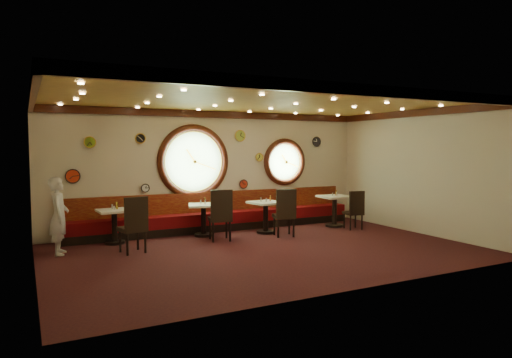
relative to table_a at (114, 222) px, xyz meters
name	(u,v)px	position (x,y,z in m)	size (l,w,h in m)	color
floor	(267,251)	(2.79, -2.25, -0.50)	(9.00, 6.00, 0.00)	black
ceiling	(267,101)	(2.79, -2.25, 2.70)	(9.00, 6.00, 0.02)	gold
wall_back	(215,170)	(2.79, 0.75, 1.10)	(9.00, 0.02, 3.20)	beige
wall_front	(359,188)	(2.79, -5.25, 1.10)	(9.00, 0.02, 3.20)	beige
wall_left	(32,185)	(-1.71, -2.25, 1.10)	(0.02, 6.00, 3.20)	beige
wall_right	(420,172)	(7.29, -2.25, 1.10)	(0.02, 6.00, 3.20)	beige
molding_back	(215,114)	(2.79, 0.70, 2.61)	(9.00, 0.10, 0.18)	#37140A
molding_front	(359,90)	(2.79, -5.20, 2.61)	(9.00, 0.10, 0.18)	#37140A
molding_left	(33,94)	(-1.66, -2.25, 2.61)	(0.10, 6.00, 0.18)	#37140A
molding_right	(420,113)	(7.24, -2.25, 2.61)	(0.10, 6.00, 0.18)	#37140A
banquette_base	(219,227)	(2.79, 0.47, -0.40)	(8.00, 0.55, 0.20)	black
banquette_seat	(219,217)	(2.79, 0.47, -0.15)	(8.00, 0.55, 0.30)	#5D070D
banquette_back	(216,202)	(2.79, 0.69, 0.25)	(8.00, 0.10, 0.55)	#5F070E
porthole_left_glass	(193,162)	(2.19, 0.75, 1.35)	(1.66, 1.66, 0.02)	#93D47F
porthole_left_frame	(194,162)	(2.19, 0.73, 1.35)	(1.98, 1.98, 0.18)	#37140A
porthole_left_ring	(194,162)	(2.19, 0.70, 1.35)	(1.61, 1.61, 0.03)	gold
porthole_right_glass	(284,162)	(4.99, 0.75, 1.30)	(1.10, 1.10, 0.02)	#93D47F
porthole_right_frame	(285,162)	(4.99, 0.73, 1.30)	(1.38, 1.38, 0.18)	#37140A
porthole_right_ring	(285,162)	(4.99, 0.70, 1.30)	(1.09, 1.09, 0.03)	gold
wall_clock_0	(140,138)	(0.79, 0.71, 1.95)	(0.24, 0.24, 0.03)	black
wall_clock_1	(240,136)	(3.54, 0.71, 2.05)	(0.30, 0.30, 0.03)	#9BB639
wall_clock_2	(90,142)	(-0.41, 0.71, 1.85)	(0.26, 0.26, 0.03)	#7EAD22
wall_clock_3	(316,142)	(6.09, 0.71, 1.90)	(0.28, 0.28, 0.03)	black
wall_clock_4	(259,157)	(4.14, 0.71, 1.45)	(0.22, 0.22, 0.03)	#E2E64C
wall_clock_5	(73,176)	(-0.81, 0.71, 1.05)	(0.32, 0.32, 0.03)	red
wall_clock_6	(243,184)	(3.64, 0.71, 0.70)	(0.24, 0.24, 0.03)	red
wall_clock_7	(145,188)	(0.89, 0.71, 0.70)	(0.20, 0.20, 0.03)	silver
table_a	(114,222)	(0.00, 0.00, 0.00)	(0.77, 0.77, 0.80)	black
table_b	(204,216)	(2.16, -0.08, 0.01)	(0.93, 0.93, 0.81)	black
table_c	(266,213)	(3.73, -0.45, 0.02)	(0.86, 0.86, 0.83)	black
table_d	(334,207)	(5.92, -0.46, 0.05)	(0.83, 0.83, 0.87)	black
chair_a	(134,221)	(0.20, -1.21, 0.19)	(0.59, 0.59, 0.75)	black
chair_b	(221,212)	(2.30, -0.86, 0.20)	(0.61, 0.61, 0.76)	black
chair_c	(285,209)	(3.93, -1.10, 0.19)	(0.62, 0.62, 0.75)	black
chair_d	(355,207)	(6.12, -1.11, 0.10)	(0.51, 0.51, 0.65)	black
condiment_a_salt	(112,207)	(-0.02, 0.11, 0.35)	(0.04, 0.04, 0.11)	silver
condiment_b_salt	(201,202)	(2.11, -0.01, 0.36)	(0.04, 0.04, 0.10)	silver
condiment_c_salt	(261,199)	(3.63, -0.38, 0.38)	(0.04, 0.04, 0.11)	silver
condiment_d_salt	(333,194)	(5.85, -0.46, 0.42)	(0.03, 0.03, 0.09)	silver
condiment_a_pepper	(114,208)	(0.00, 0.01, 0.34)	(0.03, 0.03, 0.09)	silver
condiment_b_pepper	(205,202)	(2.20, -0.09, 0.36)	(0.04, 0.04, 0.11)	silver
condiment_c_pepper	(266,200)	(3.72, -0.49, 0.37)	(0.03, 0.03, 0.10)	silver
condiment_d_pepper	(337,194)	(6.01, -0.45, 0.42)	(0.03, 0.03, 0.10)	silver
condiment_a_bottle	(117,205)	(0.07, 0.06, 0.38)	(0.05, 0.05, 0.17)	gold
condiment_b_bottle	(205,200)	(2.23, 0.01, 0.38)	(0.05, 0.05, 0.16)	gold
condiment_c_bottle	(270,198)	(3.89, -0.40, 0.40)	(0.05, 0.05, 0.15)	orange
condiment_d_bottle	(336,193)	(6.00, -0.42, 0.45)	(0.05, 0.05, 0.15)	gold
waiter	(59,216)	(-1.21, -0.56, 0.31)	(0.59, 0.39, 1.61)	white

